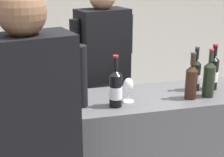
{
  "coord_description": "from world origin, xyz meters",
  "views": [
    {
      "loc": [
        -0.44,
        -2.02,
        1.83
      ],
      "look_at": [
        0.07,
        0.0,
        1.13
      ],
      "focal_mm": 53.75,
      "sensor_mm": 36.0,
      "label": 1
    }
  ],
  "objects": [
    {
      "name": "wine_bottle_4",
      "position": [
        0.72,
        -0.1,
        1.11
      ],
      "size": [
        0.08,
        0.08,
        0.33
      ],
      "color": "black",
      "rests_on": "counter"
    },
    {
      "name": "wine_glass",
      "position": [
        0.16,
        -0.06,
        1.08
      ],
      "size": [
        0.08,
        0.08,
        0.16
      ],
      "color": "silver",
      "rests_on": "counter"
    },
    {
      "name": "person_server",
      "position": [
        0.13,
        0.53,
        0.84
      ],
      "size": [
        0.54,
        0.34,
        1.71
      ],
      "color": "black",
      "rests_on": "ground_plane"
    },
    {
      "name": "wine_bottle_7",
      "position": [
        0.59,
        -0.1,
        1.1
      ],
      "size": [
        0.08,
        0.08,
        0.32
      ],
      "color": "black",
      "rests_on": "counter"
    },
    {
      "name": "wine_bottle_2",
      "position": [
        -0.24,
        -0.11,
        1.1
      ],
      "size": [
        0.08,
        0.08,
        0.31
      ],
      "color": "black",
      "rests_on": "counter"
    },
    {
      "name": "wine_bottle_8",
      "position": [
        0.06,
        -0.11,
        1.1
      ],
      "size": [
        0.08,
        0.08,
        0.33
      ],
      "color": "black",
      "rests_on": "counter"
    },
    {
      "name": "wine_bottle_3",
      "position": [
        0.69,
        0.04,
        1.09
      ],
      "size": [
        0.07,
        0.07,
        0.32
      ],
      "color": "black",
      "rests_on": "counter"
    },
    {
      "name": "wine_bottle_0",
      "position": [
        -0.19,
        0.01,
        1.1
      ],
      "size": [
        0.08,
        0.08,
        0.36
      ],
      "color": "black",
      "rests_on": "counter"
    },
    {
      "name": "ice_bucket",
      "position": [
        -0.45,
        -0.07,
        1.09
      ],
      "size": [
        0.23,
        0.23,
        0.23
      ],
      "color": "silver",
      "rests_on": "counter"
    },
    {
      "name": "wine_bottle_1",
      "position": [
        0.82,
        0.03,
        1.1
      ],
      "size": [
        0.08,
        0.08,
        0.33
      ],
      "color": "black",
      "rests_on": "counter"
    },
    {
      "name": "wall_back",
      "position": [
        0.0,
        2.6,
        1.4
      ],
      "size": [
        8.0,
        0.1,
        2.8
      ],
      "primitive_type": "cube",
      "color": "beige",
      "rests_on": "ground_plane"
    }
  ]
}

